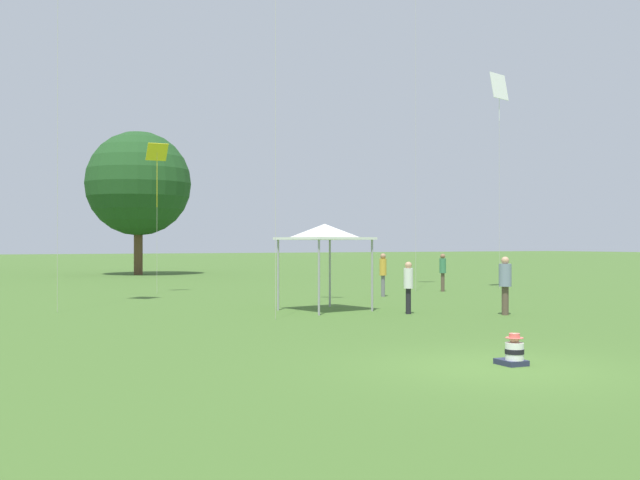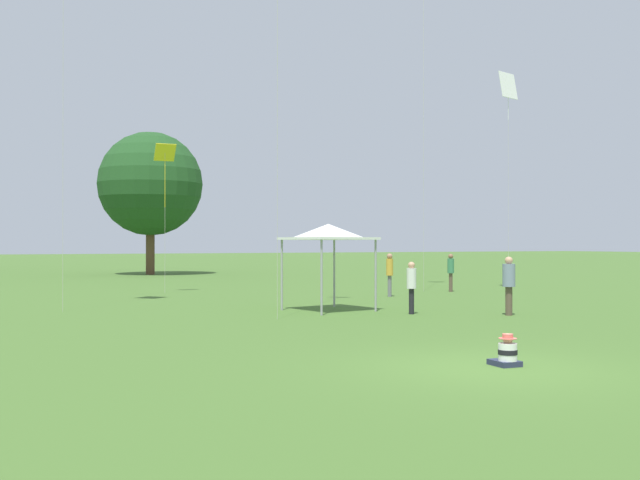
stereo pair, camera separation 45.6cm
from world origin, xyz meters
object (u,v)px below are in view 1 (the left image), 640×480
Objects in this scene: seated_toddler at (514,352)px; person_standing_0 at (408,282)px; person_standing_2 at (505,280)px; kite_4 at (157,157)px; canopy_tent at (325,233)px; distant_tree_0 at (138,184)px; person_standing_1 at (443,269)px; kite_1 at (499,90)px; person_standing_4 at (383,270)px.

person_standing_0 reaches higher than seated_toddler.
kite_4 is at bearing -157.15° from person_standing_2.
canopy_tent reaches higher than seated_toddler.
distant_tree_0 reaches higher than person_standing_0.
seated_toddler is at bearing -18.37° from person_standing_1.
person_standing_1 is at bearing -150.05° from kite_1.
person_standing_1 is at bearing -72.52° from distant_tree_0.
person_standing_0 is 16.23m from kite_1.
person_standing_2 is 0.27× the size of kite_4.
person_standing_1 is (11.48, 17.31, 0.81)m from seated_toddler.
seated_toddler is 11.63m from canopy_tent.
canopy_tent is (-4.23, 3.84, 1.48)m from person_standing_2.
person_standing_0 is 0.16× the size of kite_1.
person_standing_4 is 11.44m from kite_1.
seated_toddler is 0.06× the size of kite_1.
person_standing_2 is (2.44, -1.66, 0.08)m from person_standing_0.
distant_tree_0 is at bearing -177.49° from person_standing_2.
person_standing_1 is 26.42m from distant_tree_0.
kite_4 reaches higher than person_standing_2.
kite_1 reaches higher than kite_4.
kite_4 is (-15.32, 4.72, -3.54)m from kite_1.
person_standing_1 is 11.28m from canopy_tent.
seated_toddler is 20.78m from person_standing_1.
distant_tree_0 is (-0.20, 32.96, 5.40)m from person_standing_0.
person_standing_2 is (6.34, 7.36, 0.83)m from seated_toddler.
distant_tree_0 is (-3.61, 26.15, 5.28)m from person_standing_4.
person_standing_4 is at bearing 171.60° from person_standing_2.
kite_4 is 0.65× the size of distant_tree_0.
seated_toddler is at bearing -179.95° from person_standing_4.
distant_tree_0 is at bearing -53.38° from kite_4.
person_standing_2 is at bearing -85.64° from distant_tree_0.
kite_1 is at bearing -53.65° from person_standing_4.
person_standing_2 is at bearing -101.68° from kite_1.
distant_tree_0 is at bearing 88.62° from seated_toddler.
person_standing_2 reaches higher than person_standing_1.
person_standing_0 is 0.16× the size of distant_tree_0.
person_standing_4 is at bearing -55.37° from person_standing_1.
kite_1 is at bearing -65.57° from distant_tree_0.
kite_1 reaches higher than person_standing_0.
person_standing_2 is 5.90m from canopy_tent.
kite_1 is (3.41, 0.07, 8.50)m from person_standing_1.
canopy_tent is 0.28× the size of distant_tree_0.
person_standing_4 is at bearing -82.13° from distant_tree_0.
canopy_tent is (-5.20, -4.64, 1.45)m from person_standing_4.
kite_4 is (-7.75, 6.26, 4.91)m from person_standing_4.
person_standing_1 is 9.15m from kite_1.
kite_4 is at bearing 98.63° from person_standing_0.
person_standing_4 is at bearing -170.54° from kite_4.
person_standing_4 is (7.32, 15.84, 0.86)m from seated_toddler.
canopy_tent is at bearing 119.79° from person_standing_0.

